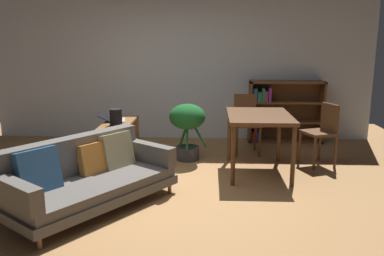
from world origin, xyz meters
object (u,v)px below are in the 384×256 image
at_px(desk_speaker, 116,117).
at_px(dining_chair_far, 322,130).
at_px(fabric_couch, 85,176).
at_px(bookshelf, 281,111).
at_px(media_console, 119,143).
at_px(potted_floor_plant, 187,123).
at_px(dining_table, 259,121).
at_px(open_laptop, 113,119).
at_px(dining_chair_near, 246,120).

height_order(desk_speaker, dining_chair_far, dining_chair_far).
relative_size(fabric_couch, bookshelf, 1.54).
height_order(media_console, potted_floor_plant, potted_floor_plant).
relative_size(media_console, dining_chair_far, 1.19).
xyz_separation_m(fabric_couch, dining_table, (2.00, 1.22, 0.38)).
bearing_deg(potted_floor_plant, open_laptop, -171.66).
bearing_deg(open_laptop, desk_speaker, -68.05).
distance_m(fabric_couch, media_console, 1.53).
bearing_deg(open_laptop, dining_chair_far, -0.13).
bearing_deg(dining_chair_far, open_laptop, 179.87).
height_order(desk_speaker, bookshelf, bookshelf).
xyz_separation_m(potted_floor_plant, bookshelf, (1.59, 1.23, -0.01)).
relative_size(desk_speaker, dining_chair_far, 0.26).
xyz_separation_m(media_console, dining_chair_far, (2.93, 0.07, 0.21)).
height_order(potted_floor_plant, dining_chair_far, dining_chair_far).
height_order(media_console, dining_chair_far, dining_chair_far).
xyz_separation_m(fabric_couch, bookshelf, (2.60, 2.99, 0.21)).
relative_size(media_console, desk_speaker, 4.68).
xyz_separation_m(media_console, open_laptop, (-0.10, 0.07, 0.34)).
relative_size(fabric_couch, desk_speaker, 8.75).
bearing_deg(desk_speaker, open_laptop, 111.95).
bearing_deg(dining_chair_far, desk_speaker, -174.58).
xyz_separation_m(dining_chair_near, bookshelf, (0.68, 0.80, 0.02)).
bearing_deg(open_laptop, dining_chair_near, 16.45).
height_order(media_console, bookshelf, bookshelf).
bearing_deg(bookshelf, media_console, -150.44).
bearing_deg(media_console, dining_table, -9.08).
distance_m(fabric_couch, dining_chair_near, 2.92).
relative_size(media_console, dining_table, 0.92).
relative_size(open_laptop, dining_chair_far, 0.49).
relative_size(open_laptop, potted_floor_plant, 0.51).
distance_m(potted_floor_plant, dining_chair_far, 1.95).
height_order(open_laptop, dining_table, dining_table).
distance_m(media_console, desk_speaker, 0.47).
bearing_deg(dining_chair_near, dining_chair_far, -29.82).
distance_m(media_console, dining_chair_near, 2.02).
bearing_deg(media_console, desk_speaker, -85.06).
distance_m(open_laptop, desk_speaker, 0.32).
distance_m(media_console, bookshelf, 2.97).
height_order(dining_table, dining_chair_near, dining_chair_near).
relative_size(open_laptop, desk_speaker, 1.92).
xyz_separation_m(open_laptop, dining_table, (2.07, -0.39, 0.07)).
relative_size(media_console, potted_floor_plant, 1.25).
distance_m(open_laptop, dining_chair_far, 3.03).
bearing_deg(dining_table, fabric_couch, -148.68).
bearing_deg(bookshelf, dining_chair_far, -75.79).
distance_m(open_laptop, bookshelf, 3.01).
bearing_deg(dining_table, dining_chair_near, 94.84).
bearing_deg(media_console, open_laptop, 142.73).
distance_m(open_laptop, dining_chair_near, 2.08).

